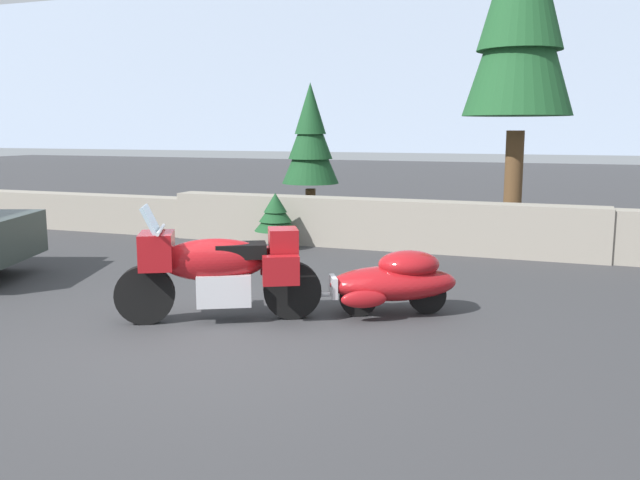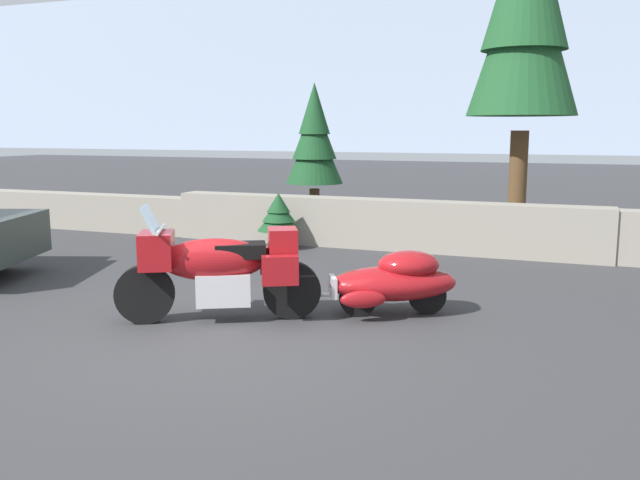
% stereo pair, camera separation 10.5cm
% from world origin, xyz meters
% --- Properties ---
extents(ground_plane, '(80.00, 80.00, 0.00)m').
position_xyz_m(ground_plane, '(0.00, 0.00, 0.00)').
color(ground_plane, '#38383A').
extents(stone_guard_wall, '(24.00, 0.59, 0.90)m').
position_xyz_m(stone_guard_wall, '(0.03, 5.88, 0.43)').
color(stone_guard_wall, gray).
rests_on(stone_guard_wall, ground).
extents(distant_ridgeline, '(240.00, 80.00, 16.00)m').
position_xyz_m(distant_ridgeline, '(0.00, 95.86, 8.00)').
color(distant_ridgeline, '#99A8BF').
rests_on(distant_ridgeline, ground).
extents(touring_motorcycle, '(2.11, 1.38, 1.33)m').
position_xyz_m(touring_motorcycle, '(-0.34, 0.62, 0.62)').
color(touring_motorcycle, black).
rests_on(touring_motorcycle, ground).
extents(car_shaped_trailer, '(2.11, 1.35, 0.76)m').
position_xyz_m(car_shaped_trailer, '(1.45, 1.57, 0.41)').
color(car_shaped_trailer, black).
rests_on(car_shaped_trailer, ground).
extents(pine_tree_secondary, '(1.20, 1.20, 3.12)m').
position_xyz_m(pine_tree_secondary, '(-1.88, 7.46, 1.95)').
color(pine_tree_secondary, brown).
rests_on(pine_tree_secondary, ground).
extents(pine_sapling_near, '(0.77, 0.77, 1.02)m').
position_xyz_m(pine_sapling_near, '(-1.67, 5.16, 0.64)').
color(pine_sapling_near, brown).
rests_on(pine_sapling_near, ground).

